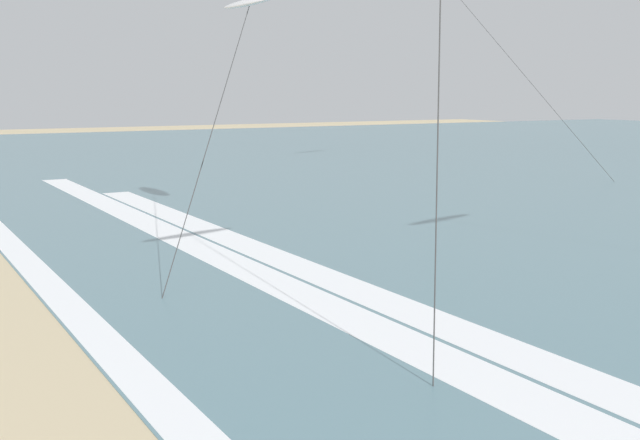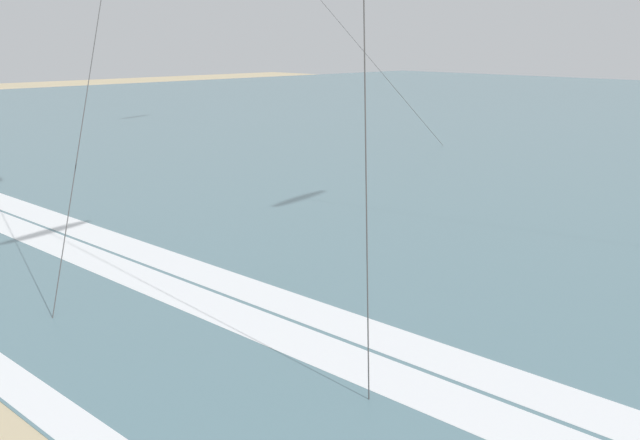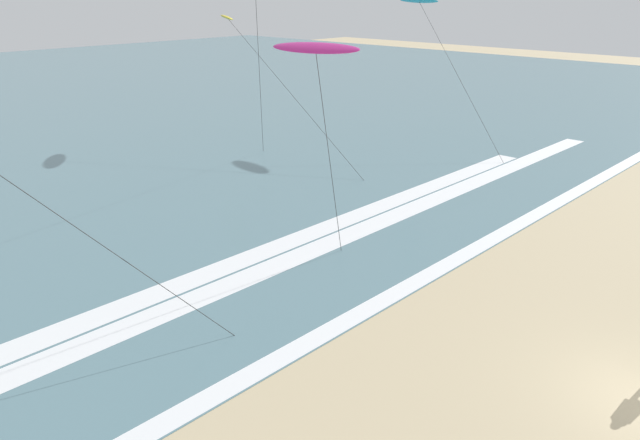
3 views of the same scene
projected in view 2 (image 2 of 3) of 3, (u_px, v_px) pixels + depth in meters
The scene contains 2 objects.
wave_foam_mid_break at pixel (272, 331), 14.27m from camera, with size 52.99×1.09×0.01m, color white.
wave_foam_outer_break at pixel (309, 311), 15.28m from camera, with size 40.17×1.07×0.01m, color white.
Camera 2 is at (8.71, 3.42, 5.24)m, focal length 44.14 mm.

